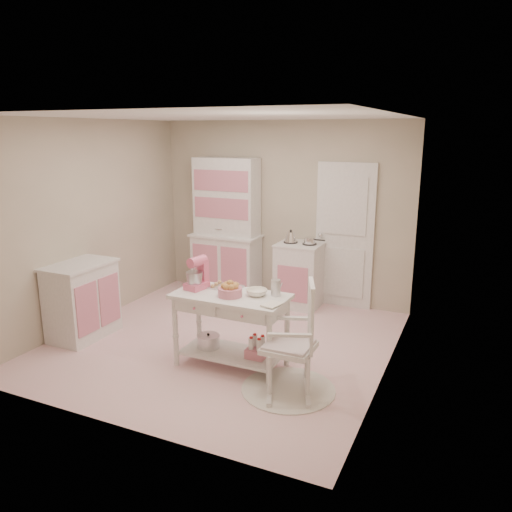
# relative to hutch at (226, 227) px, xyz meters

# --- Properties ---
(room_shell) EXTENTS (3.84, 3.84, 2.62)m
(room_shell) POSITION_rel_hutch_xyz_m (0.81, -1.66, 0.61)
(room_shell) COLOR pink
(room_shell) RESTS_ON ground
(door) EXTENTS (0.82, 0.05, 2.04)m
(door) POSITION_rel_hutch_xyz_m (1.76, 0.21, -0.02)
(door) COLOR white
(door) RESTS_ON ground
(hutch) EXTENTS (1.06, 0.50, 2.08)m
(hutch) POSITION_rel_hutch_xyz_m (0.00, 0.00, 0.00)
(hutch) COLOR white
(hutch) RESTS_ON ground
(stove) EXTENTS (0.62, 0.57, 0.92)m
(stove) POSITION_rel_hutch_xyz_m (1.20, -0.05, -0.58)
(stove) COLOR white
(stove) RESTS_ON ground
(base_cabinet) EXTENTS (0.54, 0.84, 0.92)m
(base_cabinet) POSITION_rel_hutch_xyz_m (-0.82, -2.19, -0.58)
(base_cabinet) COLOR white
(base_cabinet) RESTS_ON ground
(lace_rug) EXTENTS (0.92, 0.92, 0.01)m
(lace_rug) POSITION_rel_hutch_xyz_m (1.93, -2.38, -1.03)
(lace_rug) COLOR white
(lace_rug) RESTS_ON ground
(rocking_chair) EXTENTS (0.71, 0.85, 1.10)m
(rocking_chair) POSITION_rel_hutch_xyz_m (1.93, -2.38, -0.49)
(rocking_chair) COLOR white
(rocking_chair) RESTS_ON ground
(work_table) EXTENTS (1.20, 0.60, 0.80)m
(work_table) POSITION_rel_hutch_xyz_m (1.19, -2.14, -0.64)
(work_table) COLOR white
(work_table) RESTS_ON ground
(stand_mixer) EXTENTS (0.25, 0.31, 0.34)m
(stand_mixer) POSITION_rel_hutch_xyz_m (0.77, -2.12, -0.07)
(stand_mixer) COLOR #E66186
(stand_mixer) RESTS_ON work_table
(cookie_tray) EXTENTS (0.34, 0.24, 0.02)m
(cookie_tray) POSITION_rel_hutch_xyz_m (1.04, -1.96, -0.23)
(cookie_tray) COLOR silver
(cookie_tray) RESTS_ON work_table
(bread_basket) EXTENTS (0.25, 0.25, 0.09)m
(bread_basket) POSITION_rel_hutch_xyz_m (1.21, -2.19, -0.19)
(bread_basket) COLOR #CF778C
(bread_basket) RESTS_ON work_table
(mixing_bowl) EXTENTS (0.22, 0.22, 0.07)m
(mixing_bowl) POSITION_rel_hutch_xyz_m (1.45, -2.06, -0.21)
(mixing_bowl) COLOR white
(mixing_bowl) RESTS_ON work_table
(metal_pitcher) EXTENTS (0.10, 0.10, 0.17)m
(metal_pitcher) POSITION_rel_hutch_xyz_m (1.63, -1.98, -0.16)
(metal_pitcher) COLOR silver
(metal_pitcher) RESTS_ON work_table
(recipe_book) EXTENTS (0.19, 0.23, 0.02)m
(recipe_book) POSITION_rel_hutch_xyz_m (1.64, -2.26, -0.23)
(recipe_book) COLOR white
(recipe_book) RESTS_ON work_table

